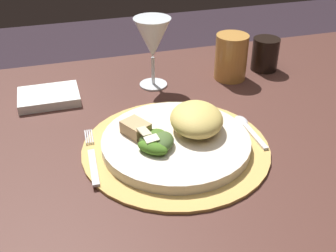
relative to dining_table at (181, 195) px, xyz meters
name	(u,v)px	position (x,y,z in m)	size (l,w,h in m)	color
dining_table	(181,195)	(0.00, 0.00, 0.00)	(1.34, 0.83, 0.72)	#4D2C24
placemat	(176,148)	(-0.03, -0.05, 0.16)	(0.34, 0.34, 0.01)	tan
dinner_plate	(176,142)	(-0.03, -0.05, 0.17)	(0.27, 0.27, 0.02)	silver
pasta_serving	(196,119)	(0.02, -0.03, 0.20)	(0.12, 0.10, 0.05)	#D9BD61
salad_greens	(156,141)	(-0.07, -0.06, 0.19)	(0.08, 0.10, 0.03)	#44751F
bread_piece	(136,128)	(-0.09, -0.01, 0.19)	(0.05, 0.04, 0.02)	tan
fork	(92,159)	(-0.18, -0.04, 0.16)	(0.02, 0.17, 0.00)	silver
spoon	(247,127)	(0.12, -0.02, 0.16)	(0.02, 0.12, 0.01)	silver
napkin	(49,97)	(-0.24, 0.21, 0.17)	(0.13, 0.10, 0.02)	white
wine_glass	(150,40)	(0.00, 0.22, 0.27)	(0.08, 0.08, 0.16)	silver
amber_tumbler	(231,57)	(0.19, 0.21, 0.21)	(0.08, 0.08, 0.11)	#C6883F
dark_tumbler	(265,54)	(0.29, 0.23, 0.20)	(0.07, 0.07, 0.08)	black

